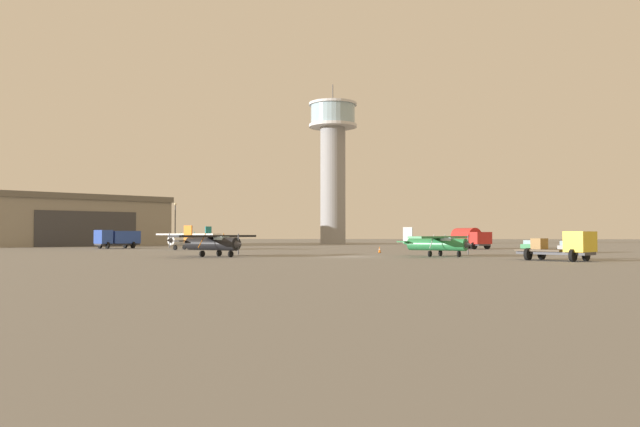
{
  "coord_description": "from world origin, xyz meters",
  "views": [
    {
      "loc": [
        1.98,
        -59.19,
        2.18
      ],
      "look_at": [
        -4.45,
        22.53,
        4.85
      ],
      "focal_mm": 34.95,
      "sensor_mm": 36.0,
      "label": 1
    }
  ],
  "objects_px": {
    "truck_flatbed_yellow": "(566,246)",
    "truck_fuel_tanker_red": "(470,237)",
    "airplane_white": "(190,239)",
    "light_post_east": "(175,220)",
    "traffic_cone_near_left": "(588,255)",
    "traffic_cone_near_right": "(380,250)",
    "truck_box_blue": "(118,238)",
    "airplane_green": "(436,243)",
    "control_tower": "(333,157)",
    "airplane_black": "(212,242)",
    "car_green": "(533,245)",
    "car_silver": "(569,246)"
  },
  "relations": [
    {
      "from": "truck_box_blue",
      "to": "car_green",
      "type": "distance_m",
      "value": 58.85
    },
    {
      "from": "light_post_east",
      "to": "traffic_cone_near_right",
      "type": "xyz_separation_m",
      "value": [
        35.68,
        -37.34,
        -4.3
      ]
    },
    {
      "from": "truck_fuel_tanker_red",
      "to": "traffic_cone_near_left",
      "type": "height_order",
      "value": "truck_fuel_tanker_red"
    },
    {
      "from": "truck_box_blue",
      "to": "traffic_cone_near_left",
      "type": "bearing_deg",
      "value": 98.71
    },
    {
      "from": "control_tower",
      "to": "airplane_white",
      "type": "xyz_separation_m",
      "value": [
        -16.91,
        -46.79,
        -16.8
      ]
    },
    {
      "from": "control_tower",
      "to": "truck_fuel_tanker_red",
      "type": "bearing_deg",
      "value": -60.64
    },
    {
      "from": "car_silver",
      "to": "light_post_east",
      "type": "xyz_separation_m",
      "value": [
        -57.27,
        35.4,
        3.91
      ]
    },
    {
      "from": "airplane_green",
      "to": "traffic_cone_near_left",
      "type": "distance_m",
      "value": 13.4
    },
    {
      "from": "airplane_black",
      "to": "traffic_cone_near_right",
      "type": "xyz_separation_m",
      "value": [
        16.13,
        12.98,
        -1.04
      ]
    },
    {
      "from": "car_green",
      "to": "traffic_cone_near_left",
      "type": "relative_size",
      "value": 7.71
    },
    {
      "from": "airplane_black",
      "to": "car_green",
      "type": "relative_size",
      "value": 2.03
    },
    {
      "from": "truck_flatbed_yellow",
      "to": "traffic_cone_near_right",
      "type": "bearing_deg",
      "value": 169.21
    },
    {
      "from": "airplane_black",
      "to": "truck_fuel_tanker_red",
      "type": "height_order",
      "value": "truck_fuel_tanker_red"
    },
    {
      "from": "truck_box_blue",
      "to": "light_post_east",
      "type": "distance_m",
      "value": 19.18
    },
    {
      "from": "car_green",
      "to": "truck_flatbed_yellow",
      "type": "bearing_deg",
      "value": -155.06
    },
    {
      "from": "control_tower",
      "to": "truck_fuel_tanker_red",
      "type": "distance_m",
      "value": 47.98
    },
    {
      "from": "truck_box_blue",
      "to": "airplane_green",
      "type": "bearing_deg",
      "value": 95.21
    },
    {
      "from": "airplane_green",
      "to": "truck_fuel_tanker_red",
      "type": "height_order",
      "value": "truck_fuel_tanker_red"
    },
    {
      "from": "truck_flatbed_yellow",
      "to": "light_post_east",
      "type": "bearing_deg",
      "value": 174.27
    },
    {
      "from": "truck_box_blue",
      "to": "truck_fuel_tanker_red",
      "type": "bearing_deg",
      "value": 130.61
    },
    {
      "from": "airplane_white",
      "to": "car_green",
      "type": "relative_size",
      "value": 2.22
    },
    {
      "from": "airplane_green",
      "to": "light_post_east",
      "type": "bearing_deg",
      "value": 164.45
    },
    {
      "from": "airplane_black",
      "to": "truck_flatbed_yellow",
      "type": "height_order",
      "value": "airplane_black"
    },
    {
      "from": "airplane_green",
      "to": "truck_box_blue",
      "type": "xyz_separation_m",
      "value": [
        -43.7,
        29.4,
        0.23
      ]
    },
    {
      "from": "airplane_green",
      "to": "airplane_white",
      "type": "xyz_separation_m",
      "value": [
        -30.88,
        23.16,
        0.18
      ]
    },
    {
      "from": "airplane_black",
      "to": "traffic_cone_near_right",
      "type": "height_order",
      "value": "airplane_black"
    },
    {
      "from": "control_tower",
      "to": "car_silver",
      "type": "xyz_separation_m",
      "value": [
        30.34,
        -57.23,
        -17.56
      ]
    },
    {
      "from": "truck_flatbed_yellow",
      "to": "truck_fuel_tanker_red",
      "type": "height_order",
      "value": "truck_fuel_tanker_red"
    },
    {
      "from": "car_silver",
      "to": "traffic_cone_near_right",
      "type": "distance_m",
      "value": 21.69
    },
    {
      "from": "airplane_white",
      "to": "truck_box_blue",
      "type": "relative_size",
      "value": 1.59
    },
    {
      "from": "control_tower",
      "to": "airplane_white",
      "type": "relative_size",
      "value": 3.3
    },
    {
      "from": "airplane_green",
      "to": "traffic_cone_near_right",
      "type": "xyz_separation_m",
      "value": [
        -5.23,
        10.78,
        -0.96
      ]
    },
    {
      "from": "airplane_white",
      "to": "traffic_cone_near_right",
      "type": "bearing_deg",
      "value": 93.48
    },
    {
      "from": "car_green",
      "to": "traffic_cone_near_right",
      "type": "height_order",
      "value": "car_green"
    },
    {
      "from": "airplane_black",
      "to": "car_green",
      "type": "bearing_deg",
      "value": 64.72
    },
    {
      "from": "airplane_black",
      "to": "light_post_east",
      "type": "bearing_deg",
      "value": 142.72
    },
    {
      "from": "truck_fuel_tanker_red",
      "to": "light_post_east",
      "type": "relative_size",
      "value": 0.89
    },
    {
      "from": "traffic_cone_near_left",
      "to": "traffic_cone_near_right",
      "type": "relative_size",
      "value": 0.82
    },
    {
      "from": "truck_box_blue",
      "to": "car_green",
      "type": "height_order",
      "value": "truck_box_blue"
    },
    {
      "from": "truck_fuel_tanker_red",
      "to": "car_silver",
      "type": "bearing_deg",
      "value": -2.58
    },
    {
      "from": "control_tower",
      "to": "airplane_black",
      "type": "relative_size",
      "value": 3.6
    },
    {
      "from": "airplane_white",
      "to": "light_post_east",
      "type": "distance_m",
      "value": 27.08
    },
    {
      "from": "airplane_black",
      "to": "truck_flatbed_yellow",
      "type": "xyz_separation_m",
      "value": [
        30.67,
        -6.86,
        -0.23
      ]
    },
    {
      "from": "airplane_green",
      "to": "airplane_white",
      "type": "distance_m",
      "value": 38.6
    },
    {
      "from": "airplane_green",
      "to": "airplane_white",
      "type": "relative_size",
      "value": 0.85
    },
    {
      "from": "light_post_east",
      "to": "traffic_cone_near_left",
      "type": "relative_size",
      "value": 12.84
    },
    {
      "from": "airplane_black",
      "to": "truck_box_blue",
      "type": "distance_m",
      "value": 38.69
    },
    {
      "from": "airplane_black",
      "to": "car_green",
      "type": "xyz_separation_m",
      "value": [
        35.96,
        23.56,
        -0.66
      ]
    },
    {
      "from": "airplane_black",
      "to": "car_silver",
      "type": "height_order",
      "value": "airplane_black"
    },
    {
      "from": "truck_fuel_tanker_red",
      "to": "traffic_cone_near_left",
      "type": "xyz_separation_m",
      "value": [
        4.71,
        -34.52,
        -1.37
      ]
    }
  ]
}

